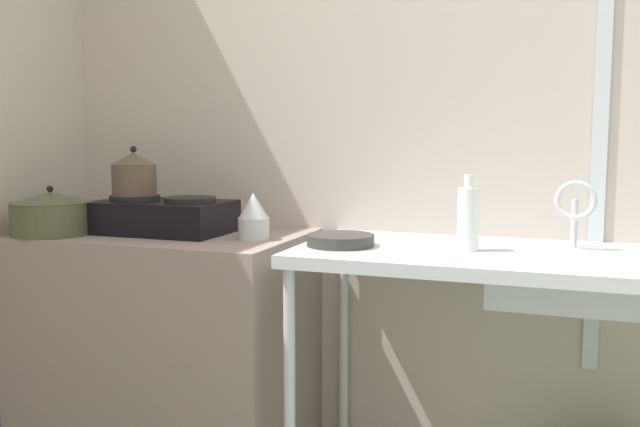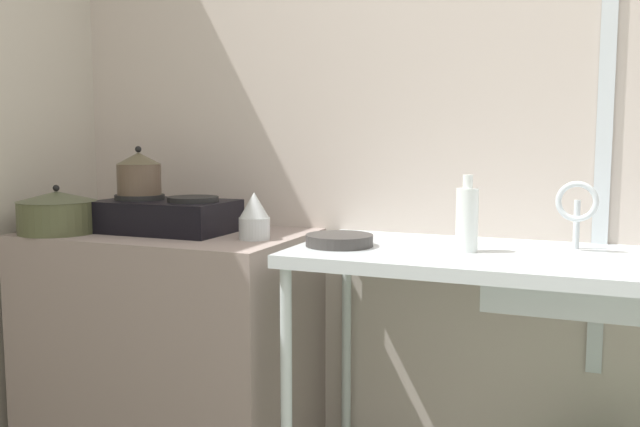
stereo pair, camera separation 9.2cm
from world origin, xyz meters
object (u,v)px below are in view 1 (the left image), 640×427
pot_on_left_burner (134,174)px  percolator (254,217)px  sink_basin (566,280)px  stove (162,216)px  faucet (575,205)px  frying_pan (341,240)px  bottle_by_sink (468,218)px  pot_beside_stove (51,213)px

pot_on_left_burner → percolator: (0.51, -0.04, -0.14)m
percolator → sink_basin: (1.01, 0.02, -0.15)m
stove → faucet: bearing=4.8°
sink_basin → faucet: (0.02, 0.14, 0.21)m
stove → frying_pan: bearing=-5.4°
percolator → bottle_by_sink: (0.72, 0.02, 0.02)m
pot_beside_stove → bottle_by_sink: 1.47m
pot_on_left_burner → bottle_by_sink: pot_on_left_burner is taller
pot_beside_stove → frying_pan: size_ratio=1.30×
pot_beside_stove → frying_pan: (1.06, 0.11, -0.06)m
percolator → sink_basin: 1.03m
stove → percolator: size_ratio=3.02×
sink_basin → frying_pan: (-0.69, -0.04, 0.09)m
stove → pot_beside_stove: 0.39m
pot_beside_stove → bottle_by_sink: bottle_by_sink is taller
faucet → frying_pan: 0.74m
faucet → bottle_by_sink: 0.34m
pot_on_left_burner → sink_basin: 1.55m
frying_pan → faucet: bearing=14.8°
pot_on_left_burner → faucet: pot_on_left_burner is taller
stove → percolator: (0.39, -0.04, 0.02)m
pot_beside_stove → percolator: size_ratio=1.75×
pot_on_left_burner → percolator: size_ratio=1.12×
frying_pan → percolator: bearing=175.2°
pot_beside_stove → percolator: pot_beside_stove is taller
pot_beside_stove → faucet: faucet is taller
percolator → sink_basin: bearing=0.9°
frying_pan → bottle_by_sink: size_ratio=0.93×
percolator → frying_pan: percolator is taller
pot_on_left_burner → sink_basin: pot_on_left_burner is taller
sink_basin → frying_pan: bearing=-176.4°
percolator → frying_pan: (0.32, -0.03, -0.06)m
stove → pot_on_left_burner: size_ratio=2.69×
sink_basin → frying_pan: 0.70m
stove → sink_basin: bearing=-1.0°
percolator → sink_basin: size_ratio=0.37×
stove → bottle_by_sink: 1.11m
pot_beside_stove → faucet: (1.77, 0.30, 0.06)m
pot_on_left_burner → bottle_by_sink: bearing=-1.1°
bottle_by_sink → pot_beside_stove: bearing=-174.0°
pot_on_left_burner → faucet: 1.55m
pot_on_left_burner → pot_beside_stove: size_ratio=0.64×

